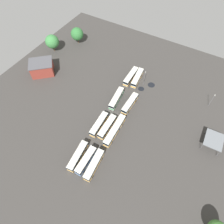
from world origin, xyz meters
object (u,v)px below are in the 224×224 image
bus_row0_slot0 (131,76)px  tree_east_edge (77,34)px  bus_row1_slot2 (130,103)px  bus_row3_slot2 (94,165)px  bus_row2_slot1 (107,127)px  tree_west_edge (52,42)px  maintenance_shelter (214,140)px  bus_row3_slot0 (78,156)px  lamp_post_mid_lot (212,100)px  bus_row0_slot1 (137,78)px  bus_row1_slot0 (117,98)px  depot_building (42,68)px  bus_row2_slot0 (99,124)px  bus_row2_slot2 (115,130)px  lamp_post_far_corner (145,78)px  bus_row3_slot1 (86,160)px

bus_row0_slot0 → tree_east_edge: bearing=-105.2°
bus_row1_slot2 → bus_row3_slot2: 32.02m
bus_row0_slot0 → bus_row1_slot2: size_ratio=1.05×
bus_row2_slot1 → tree_west_edge: 60.51m
maintenance_shelter → tree_east_edge: tree_east_edge is taller
bus_row3_slot0 → lamp_post_mid_lot: size_ratio=1.64×
bus_row0_slot1 → bus_row1_slot0: bearing=-8.5°
bus_row0_slot0 → depot_building: 45.36m
bus_row2_slot0 → maintenance_shelter: 45.60m
bus_row2_slot2 → tree_east_edge: 64.60m
maintenance_shelter → tree_east_edge: 89.06m
bus_row1_slot2 → tree_west_edge: size_ratio=1.19×
lamp_post_mid_lot → tree_east_edge: bearing=-95.9°
bus_row0_slot1 → tree_west_edge: bearing=-87.1°
bus_row1_slot0 → bus_row2_slot2: size_ratio=0.80×
lamp_post_far_corner → bus_row0_slot1: bearing=-104.6°
bus_row2_slot0 → lamp_post_far_corner: lamp_post_far_corner is taller
bus_row1_slot2 → tree_east_edge: bearing=-118.9°
lamp_post_mid_lot → bus_row1_slot0: bearing=-63.4°
bus_row0_slot0 → bus_row0_slot1: size_ratio=1.02×
bus_row3_slot2 → depot_building: (-28.86, -50.53, 1.47)m
bus_row3_slot2 → tree_west_edge: bearing=-128.6°
bus_row1_slot0 → lamp_post_mid_lot: lamp_post_mid_lot is taller
bus_row2_slot0 → bus_row3_slot0: (15.89, 0.66, 0.00)m
bus_row2_slot1 → bus_row3_slot0: 16.83m
bus_row0_slot1 → tree_east_edge: 45.15m
bus_row1_slot0 → tree_west_edge: 50.84m
bus_row0_slot1 → maintenance_shelter: (17.04, 40.96, 1.93)m
lamp_post_far_corner → bus_row2_slot1: bearing=-4.3°
depot_building → maintenance_shelter: depot_building is taller
bus_row0_slot1 → bus_row3_slot0: (48.37, -1.24, 0.00)m
bus_row2_slot1 → maintenance_shelter: size_ratio=1.35×
bus_row2_slot0 → tree_east_edge: tree_east_edge is taller
bus_row1_slot2 → lamp_post_mid_lot: (-18.43, 31.00, 2.24)m
bus_row3_slot2 → bus_row3_slot0: bearing=-88.6°
bus_row1_slot0 → tree_east_edge: (-26.96, -41.28, 4.07)m
bus_row0_slot0 → bus_row3_slot0: bearing=2.4°
depot_building → tree_west_edge: size_ratio=1.50×
bus_row2_slot2 → bus_row2_slot0: bearing=-83.3°
bus_row2_slot2 → tree_west_edge: tree_west_edge is taller
bus_row1_slot0 → bus_row3_slot1: bearing=8.8°
bus_row2_slot2 → maintenance_shelter: (-14.60, 35.77, 1.93)m
bus_row2_slot1 → bus_row3_slot0: size_ratio=0.94×
bus_row0_slot0 → bus_row1_slot2: (15.53, 7.48, -0.00)m
bus_row2_slot2 → bus_row3_slot1: size_ratio=1.35×
bus_row3_slot2 → lamp_post_far_corner: bearing=-177.6°
bus_row1_slot0 → bus_row2_slot0: same height
bus_row0_slot0 → bus_row3_slot2: (47.51, 9.20, -0.00)m
bus_row3_slot1 → depot_building: (-28.96, -47.00, 1.47)m
bus_row0_slot0 → lamp_post_mid_lot: bearing=94.3°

